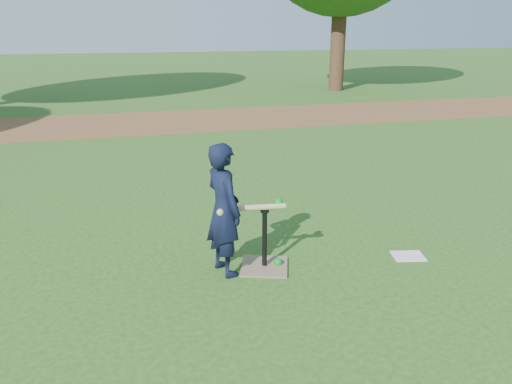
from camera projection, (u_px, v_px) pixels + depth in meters
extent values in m
plane|color=#285116|center=(224.00, 258.00, 4.87)|extent=(80.00, 80.00, 0.00)
cube|color=brown|center=(159.00, 122.00, 11.73)|extent=(24.00, 3.00, 0.01)
imported|color=black|center=(224.00, 210.00, 4.42)|extent=(0.41, 0.51, 1.22)
sphere|color=#0C881A|center=(278.00, 262.00, 4.70)|extent=(0.08, 0.08, 0.08)
cube|color=white|center=(408.00, 256.00, 4.90)|extent=(0.34, 0.29, 0.01)
cube|color=#7E6A50|center=(264.00, 266.00, 4.68)|extent=(0.55, 0.55, 0.02)
cylinder|color=black|center=(265.00, 238.00, 4.59)|extent=(0.05, 0.05, 0.55)
cylinder|color=black|center=(265.00, 209.00, 4.50)|extent=(0.08, 0.08, 0.06)
cylinder|color=tan|center=(252.00, 208.00, 4.44)|extent=(0.60, 0.12, 0.05)
sphere|color=tan|center=(220.00, 212.00, 4.33)|extent=(0.06, 0.06, 0.06)
sphere|color=#0C881A|center=(279.00, 202.00, 4.52)|extent=(0.08, 0.08, 0.08)
cylinder|color=#382316|center=(338.00, 39.00, 16.93)|extent=(0.50, 0.50, 3.42)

